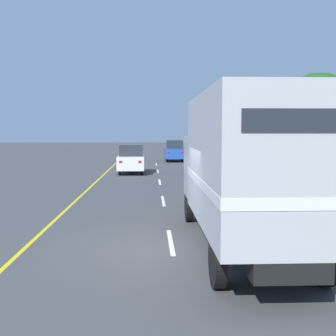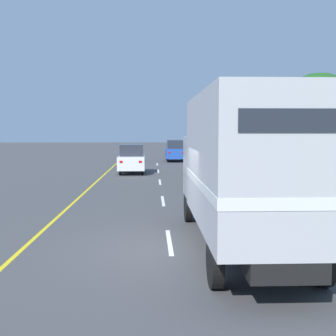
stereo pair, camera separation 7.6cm
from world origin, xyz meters
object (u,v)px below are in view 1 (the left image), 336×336
roadside_tree_near (318,114)px  lead_car_blue_ahead (174,151)px  horse_trailer_truck (245,168)px  highway_sign (303,163)px  lead_car_white (131,159)px  roadside_tree_mid (286,120)px

roadside_tree_near → lead_car_blue_ahead: bearing=106.5°
horse_trailer_truck → highway_sign: bearing=60.0°
lead_car_white → roadside_tree_mid: (9.83, -3.02, 2.63)m
lead_car_blue_ahead → roadside_tree_mid: bearing=-67.3°
highway_sign → roadside_tree_mid: (2.35, 9.55, 2.00)m
horse_trailer_truck → lead_car_blue_ahead: size_ratio=1.86×
lead_car_white → roadside_tree_mid: size_ratio=0.67×
horse_trailer_truck → highway_sign: size_ratio=2.93×
roadside_tree_near → roadside_tree_mid: 5.48m
lead_car_white → highway_sign: (7.48, -12.57, 0.63)m
horse_trailer_truck → highway_sign: 7.79m
roadside_tree_mid → lead_car_blue_ahead: bearing=112.7°
lead_car_blue_ahead → horse_trailer_truck: bearing=-90.1°
roadside_tree_near → roadside_tree_mid: roadside_tree_near is taller
lead_car_blue_ahead → highway_sign: (3.84, -24.39, 0.61)m
lead_car_white → highway_sign: size_ratio=1.43×
lead_car_blue_ahead → roadside_tree_mid: size_ratio=0.74×
lead_car_white → roadside_tree_mid: roadside_tree_mid is taller
lead_car_blue_ahead → highway_sign: 24.70m
horse_trailer_truck → lead_car_white: size_ratio=2.05×
lead_car_white → highway_sign: bearing=-59.2°
lead_car_white → highway_sign: highway_sign is taller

